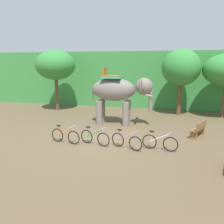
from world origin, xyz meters
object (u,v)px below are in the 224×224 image
at_px(tree_center_left, 181,68).
at_px(bike_orange, 65,136).
at_px(tree_far_right, 55,65).
at_px(bike_green, 95,137).
at_px(bike_white, 160,142).
at_px(elephant, 118,92).
at_px(wooden_bench, 199,128).
at_px(bike_pink, 126,141).

relative_size(tree_center_left, bike_orange, 3.05).
height_order(tree_far_right, bike_green, tree_far_right).
xyz_separation_m(bike_orange, bike_white, (4.77, 0.12, 0.00)).
xyz_separation_m(elephant, wooden_bench, (4.95, -1.58, -1.72)).
height_order(tree_center_left, elephant, tree_center_left).
distance_m(bike_orange, wooden_bench, 7.36).
bearing_deg(bike_white, bike_orange, -178.56).
bearing_deg(bike_white, tree_center_left, 81.75).
xyz_separation_m(bike_orange, bike_green, (1.56, 0.10, 0.00)).
relative_size(elephant, wooden_bench, 2.71).
relative_size(bike_green, bike_pink, 1.03).
relative_size(tree_far_right, tree_center_left, 1.00).
relative_size(tree_center_left, elephant, 1.24).
bearing_deg(bike_orange, elephant, 66.31).
xyz_separation_m(elephant, bike_pink, (1.32, -4.36, -1.82)).
xyz_separation_m(tree_far_right, tree_center_left, (10.31, 0.51, -0.18)).
bearing_deg(bike_pink, wooden_bench, 37.45).
distance_m(elephant, wooden_bench, 5.48).
bearing_deg(bike_orange, tree_far_right, 119.18).
bearing_deg(elephant, wooden_bench, -17.69).
bearing_deg(elephant, tree_center_left, 44.55).
distance_m(bike_pink, wooden_bench, 4.57).
bearing_deg(bike_green, tree_far_right, 127.54).
bearing_deg(bike_orange, bike_pink, -1.17).
bearing_deg(bike_white, bike_pink, -173.23).
relative_size(tree_far_right, elephant, 1.25).
distance_m(bike_green, wooden_bench, 5.89).
relative_size(bike_pink, wooden_bench, 1.05).
bearing_deg(tree_far_right, bike_white, -40.06).
xyz_separation_m(bike_green, bike_white, (3.22, 0.02, 0.00)).
bearing_deg(bike_white, elephant, 124.69).
distance_m(tree_center_left, elephant, 5.92).
bearing_deg(elephant, bike_pink, -73.12).
xyz_separation_m(bike_pink, wooden_bench, (3.63, 2.78, 0.09)).
distance_m(tree_center_left, bike_pink, 9.42).
distance_m(elephant, bike_green, 4.58).
distance_m(tree_far_right, bike_pink, 11.46).
relative_size(tree_far_right, bike_pink, 3.23).
bearing_deg(tree_center_left, bike_white, -98.25).
height_order(elephant, bike_orange, elephant).
xyz_separation_m(bike_white, wooden_bench, (2.06, 2.59, 0.09)).
height_order(bike_white, wooden_bench, bike_white).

